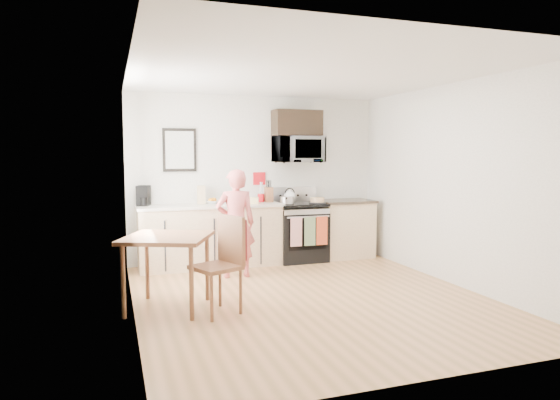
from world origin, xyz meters
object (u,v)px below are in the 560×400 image
object	(u,v)px
microwave	(298,150)
person	(236,223)
dining_table	(167,244)
cake	(317,200)
chair	(227,250)
range	(300,233)

from	to	relation	value
microwave	person	xyz separation A→B (m)	(-1.22, -0.82, -1.02)
person	dining_table	world-z (taller)	person
cake	person	bearing A→B (deg)	-159.38
microwave	chair	xyz separation A→B (m)	(-1.67, -2.26, -1.09)
person	dining_table	distance (m)	1.56
microwave	person	world-z (taller)	microwave
chair	cake	distance (m)	2.76
range	person	bearing A→B (deg)	-149.70
person	dining_table	size ratio (longest dim) A/B	1.51
range	dining_table	size ratio (longest dim) A/B	1.18
person	cake	distance (m)	1.56
dining_table	microwave	bearing A→B (deg)	41.12
range	chair	world-z (taller)	range
person	chair	size ratio (longest dim) A/B	1.44
chair	person	bearing A→B (deg)	48.91
range	cake	world-z (taller)	range
range	dining_table	distance (m)	2.95
chair	cake	bearing A→B (deg)	22.52
range	microwave	distance (m)	1.33
range	microwave	xyz separation A→B (m)	(-0.00, 0.10, 1.32)
person	dining_table	xyz separation A→B (m)	(-1.05, -1.16, -0.03)
range	microwave	world-z (taller)	microwave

